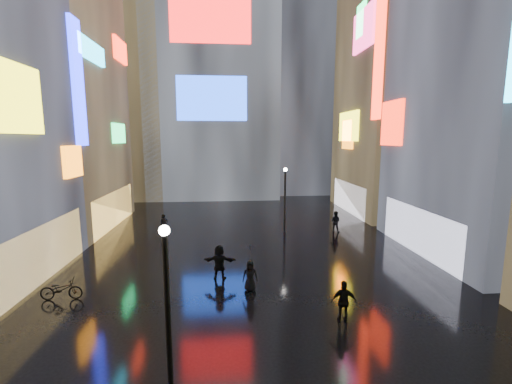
{
  "coord_description": "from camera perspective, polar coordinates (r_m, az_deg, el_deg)",
  "views": [
    {
      "loc": [
        -1.3,
        -3.67,
        7.47
      ],
      "look_at": [
        0.0,
        12.0,
        5.0
      ],
      "focal_mm": 24.0,
      "sensor_mm": 36.0,
      "label": 1
    }
  ],
  "objects": [
    {
      "name": "pedestrian_7",
      "position": [
        28.34,
        13.06,
        -4.82
      ],
      "size": [
        1.03,
        0.96,
        1.7
      ],
      "primitive_type": "imported",
      "rotation": [
        0.0,
        0.0,
        2.64
      ],
      "color": "black",
      "rests_on": "ground"
    },
    {
      "name": "bicycle",
      "position": [
        18.92,
        -29.7,
        -13.91
      ],
      "size": [
        1.92,
        0.7,
        1.0
      ],
      "primitive_type": "imported",
      "rotation": [
        0.0,
        0.0,
        1.59
      ],
      "color": "black",
      "rests_on": "ground"
    },
    {
      "name": "tower_main",
      "position": [
        49.56,
        -7.2,
        24.7
      ],
      "size": [
        16.0,
        14.2,
        42.0
      ],
      "color": "black",
      "rests_on": "ground"
    },
    {
      "name": "building_left_far",
      "position": [
        33.29,
        -31.88,
        13.67
      ],
      "size": [
        10.28,
        12.0,
        22.0
      ],
      "color": "black",
      "rests_on": "ground"
    },
    {
      "name": "building_right_far",
      "position": [
        38.4,
        23.27,
        17.98
      ],
      "size": [
        10.28,
        12.0,
        28.0
      ],
      "color": "black",
      "rests_on": "ground"
    },
    {
      "name": "tower_flank_right",
      "position": [
        51.62,
        7.26,
        19.49
      ],
      "size": [
        12.0,
        12.0,
        34.0
      ],
      "primitive_type": "cube",
      "color": "black",
      "rests_on": "ground"
    },
    {
      "name": "lamp_near",
      "position": [
        10.19,
        -14.54,
        -17.74
      ],
      "size": [
        0.3,
        0.3,
        5.2
      ],
      "color": "black",
      "rests_on": "ground"
    },
    {
      "name": "ground",
      "position": [
        24.86,
        -1.55,
        -8.57
      ],
      "size": [
        140.0,
        140.0,
        0.0
      ],
      "primitive_type": "plane",
      "color": "black",
      "rests_on": "ground"
    },
    {
      "name": "pedestrian_4",
      "position": [
        17.33,
        -0.99,
        -13.82
      ],
      "size": [
        0.78,
        0.53,
        1.54
      ],
      "primitive_type": "imported",
      "rotation": [
        0.0,
        0.0,
        -0.05
      ],
      "color": "black",
      "rests_on": "ground"
    },
    {
      "name": "lamp_far",
      "position": [
        27.2,
        4.86,
        -0.69
      ],
      "size": [
        0.3,
        0.3,
        5.2
      ],
      "color": "black",
      "rests_on": "ground"
    },
    {
      "name": "pedestrian_6",
      "position": [
        27.18,
        -15.06,
        -5.43
      ],
      "size": [
        0.76,
        0.66,
        1.76
      ],
      "primitive_type": "imported",
      "rotation": [
        0.0,
        0.0,
        0.46
      ],
      "color": "black",
      "rests_on": "ground"
    },
    {
      "name": "tower_flank_left",
      "position": [
        47.73,
        -20.89,
        15.0
      ],
      "size": [
        10.0,
        10.0,
        26.0
      ],
      "primitive_type": "cube",
      "color": "black",
      "rests_on": "ground"
    },
    {
      "name": "pedestrian_3",
      "position": [
        15.1,
        14.43,
        -17.26
      ],
      "size": [
        1.08,
        0.57,
        1.75
      ],
      "primitive_type": "imported",
      "rotation": [
        0.0,
        0.0,
        3.0
      ],
      "color": "black",
      "rests_on": "ground"
    },
    {
      "name": "umbrella_2",
      "position": [
        16.91,
        -1.0,
        -10.13
      ],
      "size": [
        1.26,
        1.27,
        0.82
      ],
      "primitive_type": "imported",
      "rotation": [
        0.0,
        0.0,
        5.57
      ],
      "color": "black",
      "rests_on": "pedestrian_4"
    },
    {
      "name": "pedestrian_5",
      "position": [
        18.71,
        -6.12,
        -11.56
      ],
      "size": [
        1.79,
        0.77,
        1.87
      ],
      "primitive_type": "imported",
      "rotation": [
        0.0,
        0.0,
        3.02
      ],
      "color": "black",
      "rests_on": "ground"
    }
  ]
}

